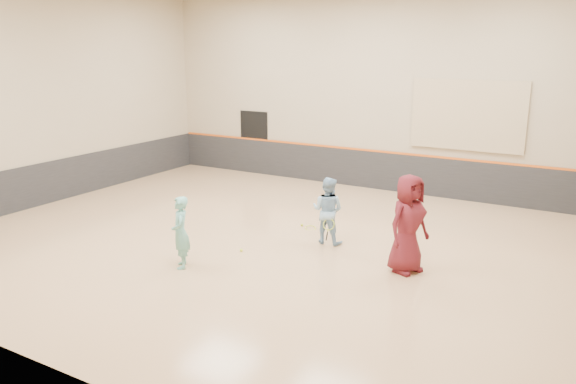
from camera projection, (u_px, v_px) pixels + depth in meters
The scene contains 14 objects.
room at pixel (275, 210), 12.73m from camera, with size 15.04×12.04×6.22m.
wainscot_back at pixel (373, 170), 17.79m from camera, with size 14.90×0.04×1.20m, color #232326.
wainscot_left at pixel (57, 180), 16.40m from camera, with size 0.04×11.90×1.20m, color #232326.
accent_stripe at pixel (373, 151), 17.63m from camera, with size 14.90×0.03×0.06m, color #D85914.
acoustic_panel at pixel (468, 115), 15.94m from camera, with size 3.20×0.08×2.00m, color tan.
doorway at pixel (254, 142), 19.85m from camera, with size 1.10×0.05×2.20m, color black.
girl at pixel (181, 232), 11.38m from camera, with size 0.55×0.36×1.50m, color #64AFA4.
instructor at pixel (328, 210), 12.81m from camera, with size 0.75×0.59×1.55m, color #88B2D3.
young_man at pixel (408, 224), 11.11m from camera, with size 0.98×0.64×2.00m, color #58141C.
held_racket at pixel (329, 224), 12.58m from camera, with size 0.31×0.31×0.55m, color #ABC02A, non-canonical shape.
spare_racket at pixel (311, 226), 13.96m from camera, with size 0.61×0.61×0.15m, color #C6DA2F, non-canonical shape.
ball_under_racket at pixel (241, 250), 12.41m from camera, with size 0.07×0.07×0.07m, color #D9F037.
ball_in_hand at pixel (409, 218), 10.87m from camera, with size 0.07×0.07×0.07m, color #AFC62E.
ball_beside_spare at pixel (302, 225), 14.16m from camera, with size 0.07×0.07×0.07m, color #B9CA2F.
Camera 1 is at (6.36, -10.44, 4.42)m, focal length 35.00 mm.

